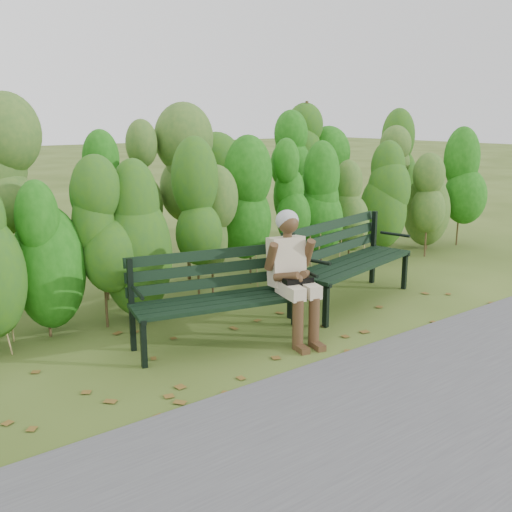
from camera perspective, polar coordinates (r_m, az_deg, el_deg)
ground at (r=6.56m, az=1.88°, el=-6.96°), size 80.00×80.00×0.00m
footpath at (r=5.19m, az=17.90°, el=-13.30°), size 60.00×2.50×0.01m
hedge_band at (r=7.74m, az=-6.86°, el=5.72°), size 11.04×1.67×2.42m
leaf_litter at (r=6.46m, az=2.35°, el=-7.25°), size 5.99×2.25×0.01m
bench_left at (r=6.05m, az=-3.26°, el=-3.22°), size 1.96×1.03×0.94m
bench_right at (r=7.44m, az=8.53°, el=0.11°), size 2.09×1.08×1.00m
seated_woman at (r=6.11m, az=3.48°, el=-1.09°), size 0.55×0.81×1.33m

